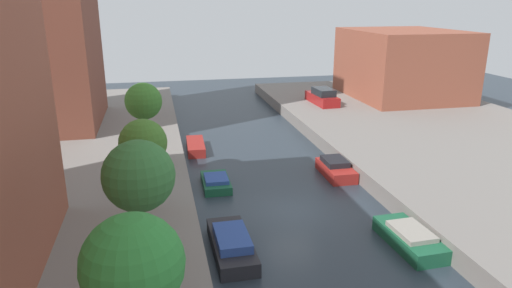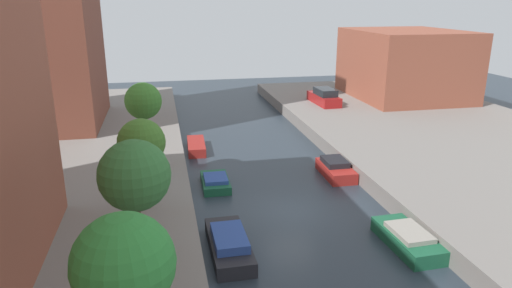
{
  "view_description": "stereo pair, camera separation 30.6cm",
  "coord_description": "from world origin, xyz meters",
  "px_view_note": "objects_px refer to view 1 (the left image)",
  "views": [
    {
      "loc": [
        -6.5,
        -21.07,
        10.6
      ],
      "look_at": [
        -0.43,
        6.7,
        1.66
      ],
      "focal_mm": 32.45,
      "sensor_mm": 36.0,
      "label": 1
    },
    {
      "loc": [
        -6.2,
        -21.14,
        10.6
      ],
      "look_at": [
        -0.43,
        6.7,
        1.66
      ],
      "focal_mm": 32.45,
      "sensor_mm": 36.0,
      "label": 2
    }
  ],
  "objects_px": {
    "moored_boat_left_3": "(216,182)",
    "street_tree_3": "(143,143)",
    "street_tree_4": "(143,102)",
    "moored_boat_right_2": "(410,238)",
    "moored_boat_right_3": "(336,169)",
    "street_tree_2": "(139,177)",
    "low_block_right": "(402,64)",
    "moored_boat_left_4": "(196,146)",
    "street_tree_1": "(133,266)",
    "parked_car": "(322,97)",
    "moored_boat_left_2": "(232,244)"
  },
  "relations": [
    {
      "from": "moored_boat_left_4",
      "to": "street_tree_3",
      "type": "bearing_deg",
      "value": -106.19
    },
    {
      "from": "street_tree_1",
      "to": "moored_boat_left_3",
      "type": "xyz_separation_m",
      "value": [
        3.84,
        15.91,
        -4.66
      ]
    },
    {
      "from": "moored_boat_right_3",
      "to": "street_tree_2",
      "type": "bearing_deg",
      "value": -137.02
    },
    {
      "from": "street_tree_3",
      "to": "moored_boat_left_3",
      "type": "bearing_deg",
      "value": 48.17
    },
    {
      "from": "street_tree_2",
      "to": "street_tree_3",
      "type": "xyz_separation_m",
      "value": [
        -0.0,
        6.13,
        -0.71
      ]
    },
    {
      "from": "moored_boat_left_3",
      "to": "moored_boat_right_3",
      "type": "height_order",
      "value": "moored_boat_right_3"
    },
    {
      "from": "street_tree_4",
      "to": "moored_boat_right_2",
      "type": "relative_size",
      "value": 1.33
    },
    {
      "from": "street_tree_2",
      "to": "moored_boat_left_3",
      "type": "xyz_separation_m",
      "value": [
        3.84,
        10.42,
        -4.67
      ]
    },
    {
      "from": "street_tree_3",
      "to": "street_tree_2",
      "type": "bearing_deg",
      "value": -90.0
    },
    {
      "from": "low_block_right",
      "to": "moored_boat_right_2",
      "type": "relative_size",
      "value": 3.08
    },
    {
      "from": "street_tree_1",
      "to": "parked_car",
      "type": "distance_m",
      "value": 35.89
    },
    {
      "from": "low_block_right",
      "to": "street_tree_4",
      "type": "distance_m",
      "value": 30.05
    },
    {
      "from": "low_block_right",
      "to": "parked_car",
      "type": "bearing_deg",
      "value": -169.88
    },
    {
      "from": "street_tree_1",
      "to": "street_tree_4",
      "type": "height_order",
      "value": "street_tree_1"
    },
    {
      "from": "street_tree_3",
      "to": "street_tree_4",
      "type": "relative_size",
      "value": 0.86
    },
    {
      "from": "street_tree_3",
      "to": "street_tree_4",
      "type": "distance_m",
      "value": 5.59
    },
    {
      "from": "moored_boat_right_2",
      "to": "street_tree_2",
      "type": "bearing_deg",
      "value": -171.36
    },
    {
      "from": "street_tree_2",
      "to": "moored_boat_left_2",
      "type": "relative_size",
      "value": 1.17
    },
    {
      "from": "moored_boat_left_2",
      "to": "moored_boat_left_3",
      "type": "distance_m",
      "value": 7.59
    },
    {
      "from": "low_block_right",
      "to": "street_tree_2",
      "type": "relative_size",
      "value": 2.28
    },
    {
      "from": "street_tree_4",
      "to": "moored_boat_right_2",
      "type": "height_order",
      "value": "street_tree_4"
    },
    {
      "from": "low_block_right",
      "to": "street_tree_3",
      "type": "relative_size",
      "value": 2.71
    },
    {
      "from": "parked_car",
      "to": "moored_boat_right_3",
      "type": "relative_size",
      "value": 1.4
    },
    {
      "from": "street_tree_2",
      "to": "moored_boat_right_2",
      "type": "xyz_separation_m",
      "value": [
        11.39,
        1.73,
        -4.57
      ]
    },
    {
      "from": "street_tree_4",
      "to": "parked_car",
      "type": "height_order",
      "value": "street_tree_4"
    },
    {
      "from": "street_tree_4",
      "to": "moored_boat_right_3",
      "type": "bearing_deg",
      "value": -5.12
    },
    {
      "from": "low_block_right",
      "to": "street_tree_1",
      "type": "bearing_deg",
      "value": -127.06
    },
    {
      "from": "low_block_right",
      "to": "street_tree_3",
      "type": "height_order",
      "value": "low_block_right"
    },
    {
      "from": "moored_boat_left_3",
      "to": "moored_boat_right_2",
      "type": "relative_size",
      "value": 0.81
    },
    {
      "from": "street_tree_2",
      "to": "moored_boat_left_3",
      "type": "relative_size",
      "value": 1.68
    },
    {
      "from": "low_block_right",
      "to": "street_tree_4",
      "type": "xyz_separation_m",
      "value": [
        -25.25,
        -16.28,
        0.68
      ]
    },
    {
      "from": "street_tree_3",
      "to": "moored_boat_left_2",
      "type": "height_order",
      "value": "street_tree_3"
    },
    {
      "from": "low_block_right",
      "to": "street_tree_4",
      "type": "relative_size",
      "value": 2.32
    },
    {
      "from": "moored_boat_left_4",
      "to": "moored_boat_right_3",
      "type": "relative_size",
      "value": 1.1
    },
    {
      "from": "low_block_right",
      "to": "street_tree_1",
      "type": "xyz_separation_m",
      "value": [
        -25.25,
        -33.44,
        0.63
      ]
    },
    {
      "from": "parked_car",
      "to": "moored_boat_right_2",
      "type": "bearing_deg",
      "value": -101.15
    },
    {
      "from": "street_tree_3",
      "to": "street_tree_4",
      "type": "height_order",
      "value": "street_tree_4"
    },
    {
      "from": "street_tree_3",
      "to": "moored_boat_left_3",
      "type": "relative_size",
      "value": 1.41
    },
    {
      "from": "street_tree_1",
      "to": "moored_boat_right_2",
      "type": "relative_size",
      "value": 1.34
    },
    {
      "from": "street_tree_3",
      "to": "moored_boat_right_3",
      "type": "bearing_deg",
      "value": 21.55
    },
    {
      "from": "street_tree_3",
      "to": "street_tree_1",
      "type": "bearing_deg",
      "value": -90.0
    },
    {
      "from": "moored_boat_left_4",
      "to": "moored_boat_left_2",
      "type": "bearing_deg",
      "value": -89.1
    },
    {
      "from": "low_block_right",
      "to": "moored_boat_left_3",
      "type": "distance_m",
      "value": 27.96
    },
    {
      "from": "street_tree_3",
      "to": "moored_boat_left_4",
      "type": "bearing_deg",
      "value": 73.81
    },
    {
      "from": "street_tree_2",
      "to": "moored_boat_right_3",
      "type": "distance_m",
      "value": 16.25
    },
    {
      "from": "moored_boat_left_3",
      "to": "street_tree_3",
      "type": "bearing_deg",
      "value": -131.83
    },
    {
      "from": "parked_car",
      "to": "moored_boat_right_3",
      "type": "xyz_separation_m",
      "value": [
        -4.82,
        -15.7,
        -1.19
      ]
    },
    {
      "from": "moored_boat_left_2",
      "to": "parked_car",
      "type": "bearing_deg",
      "value": 61.58
    },
    {
      "from": "moored_boat_right_3",
      "to": "street_tree_1",
      "type": "bearing_deg",
      "value": -125.3
    },
    {
      "from": "street_tree_1",
      "to": "moored_boat_right_3",
      "type": "height_order",
      "value": "street_tree_1"
    }
  ]
}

